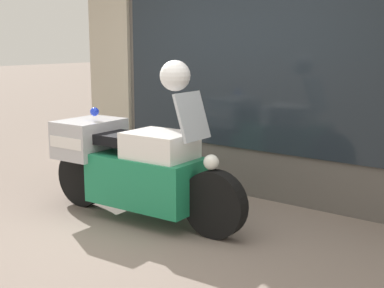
{
  "coord_description": "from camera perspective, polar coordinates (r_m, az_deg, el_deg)",
  "views": [
    {
      "loc": [
        3.11,
        -3.2,
        1.74
      ],
      "look_at": [
        -0.15,
        0.98,
        0.71
      ],
      "focal_mm": 50.0,
      "sensor_mm": 36.0,
      "label": 1
    }
  ],
  "objects": [
    {
      "name": "paramedic_motorcycle",
      "position": [
        5.28,
        -6.3,
        -2.25
      ],
      "size": [
        2.28,
        0.7,
        1.29
      ],
      "rotation": [
        0.0,
        0.0,
        0.05
      ],
      "color": "black",
      "rests_on": "ground"
    },
    {
      "name": "shop_building",
      "position": [
        6.24,
        4.59,
        12.24
      ],
      "size": [
        5.05,
        0.55,
        3.74
      ],
      "color": "#56514C",
      "rests_on": "ground"
    },
    {
      "name": "ground_plane",
      "position": [
        4.79,
        -5.85,
        -10.37
      ],
      "size": [
        60.0,
        60.0,
        0.0
      ],
      "primitive_type": "plane",
      "color": "gray"
    },
    {
      "name": "window_display",
      "position": [
        6.08,
        9.39,
        -1.3
      ],
      "size": [
        3.88,
        0.3,
        1.92
      ],
      "color": "slate",
      "rests_on": "ground"
    },
    {
      "name": "white_helmet",
      "position": [
        4.82,
        -1.81,
        7.3
      ],
      "size": [
        0.28,
        0.28,
        0.28
      ],
      "primitive_type": "sphere",
      "color": "white",
      "rests_on": "paramedic_motorcycle"
    }
  ]
}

